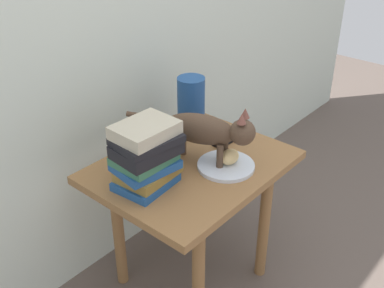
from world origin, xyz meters
TOP-DOWN VIEW (x-y plane):
  - ground_plane at (0.00, 0.00)m, footprint 6.00×6.00m
  - side_table at (0.00, 0.00)m, footprint 0.69×0.54m
  - plate at (0.06, -0.11)m, footprint 0.20×0.20m
  - bread_roll at (0.07, -0.11)m, footprint 0.09×0.07m
  - cat at (0.04, -0.04)m, footprint 0.20×0.46m
  - book_stack at (-0.20, 0.02)m, footprint 0.22×0.18m
  - green_vase at (0.19, 0.17)m, footprint 0.11×0.11m
  - candle_jar at (-0.01, 0.15)m, footprint 0.07×0.07m
  - tv_remote at (0.22, -0.00)m, footprint 0.15×0.05m

SIDE VIEW (x-z plane):
  - ground_plane at x=0.00m, z-range 0.00..0.00m
  - side_table at x=0.00m, z-range 0.19..0.75m
  - plate at x=0.06m, z-range 0.56..0.57m
  - tv_remote at x=0.22m, z-range 0.56..0.58m
  - candle_jar at x=-0.01m, z-range 0.55..0.64m
  - bread_roll at x=0.07m, z-range 0.57..0.62m
  - green_vase at x=0.19m, z-range 0.56..0.78m
  - book_stack at x=-0.20m, z-range 0.56..0.79m
  - cat at x=0.04m, z-range 0.58..0.80m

